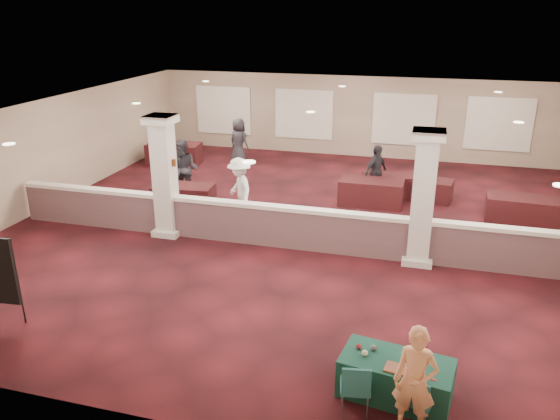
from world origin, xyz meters
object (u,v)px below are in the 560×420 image
(conf_chair_main, at_px, (417,397))
(far_table_back_left, at_px, (174,154))
(far_table_front_center, at_px, (371,192))
(far_table_back_right, at_px, (425,189))
(far_table_front_right, at_px, (522,210))
(attendee_a, at_px, (184,169))
(attendee_d, at_px, (239,141))
(far_table_front_left, at_px, (184,197))
(far_table_back_center, at_px, (391,186))
(woman, at_px, (415,382))
(attendee_c, at_px, (376,172))
(attendee_b, at_px, (239,189))
(near_table, at_px, (396,378))
(conf_chair_side, at_px, (356,385))

(conf_chair_main, distance_m, far_table_back_left, 15.30)
(conf_chair_main, relative_size, far_table_front_center, 0.43)
(far_table_back_right, bearing_deg, far_table_front_right, -27.42)
(attendee_a, relative_size, attendee_d, 1.07)
(far_table_front_left, distance_m, attendee_a, 1.12)
(conf_chair_main, bearing_deg, far_table_back_center, 113.63)
(woman, distance_m, attendee_d, 14.65)
(conf_chair_main, relative_size, attendee_a, 0.44)
(conf_chair_main, bearing_deg, far_table_front_center, 117.52)
(far_table_back_center, height_order, attendee_c, attendee_c)
(conf_chair_main, bearing_deg, attendee_b, 143.29)
(far_table_front_left, relative_size, far_table_back_center, 1.00)
(far_table_front_right, height_order, attendee_a, attendee_a)
(near_table, distance_m, far_table_back_left, 14.64)
(far_table_front_right, height_order, far_table_back_left, far_table_back_left)
(far_table_front_left, distance_m, attendee_d, 5.18)
(far_table_front_left, distance_m, far_table_back_center, 6.56)
(attendee_a, bearing_deg, far_table_back_center, 9.37)
(attendee_c, bearing_deg, far_table_back_right, -49.75)
(near_table, bearing_deg, attendee_a, 140.98)
(near_table, distance_m, far_table_back_right, 9.70)
(far_table_front_right, height_order, far_table_back_right, far_table_front_right)
(near_table, relative_size, woman, 1.01)
(far_table_front_center, bearing_deg, far_table_back_center, 59.28)
(far_table_back_center, relative_size, attendee_a, 0.95)
(far_table_front_center, bearing_deg, far_table_front_right, -6.23)
(conf_chair_main, height_order, far_table_front_center, conf_chair_main)
(far_table_front_left, xyz_separation_m, far_table_back_center, (5.95, 2.76, 0.00))
(conf_chair_side, relative_size, far_table_front_right, 0.46)
(far_table_front_left, height_order, attendee_a, attendee_a)
(woman, relative_size, attendee_c, 0.99)
(near_table, bearing_deg, conf_chair_main, -51.22)
(conf_chair_main, height_order, woman, woman)
(woman, height_order, far_table_front_right, woman)
(far_table_back_left, height_order, attendee_a, attendee_a)
(far_table_front_center, bearing_deg, attendee_c, 86.21)
(woman, distance_m, far_table_front_left, 10.42)
(far_table_back_center, xyz_separation_m, attendee_b, (-4.00, -3.20, 0.54))
(attendee_b, height_order, attendee_d, attendee_b)
(attendee_b, bearing_deg, far_table_back_center, 89.36)
(attendee_a, xyz_separation_m, attendee_d, (0.30, 4.27, -0.06))
(attendee_a, bearing_deg, attendee_b, -37.26)
(far_table_back_right, bearing_deg, far_table_back_center, 180.00)
(near_table, height_order, far_table_back_left, far_table_back_left)
(far_table_front_right, bearing_deg, attendee_d, 158.73)
(conf_chair_side, xyz_separation_m, far_table_back_right, (0.75, 10.28, -0.19))
(near_table, bearing_deg, attendee_d, 128.12)
(far_table_front_left, bearing_deg, conf_chair_main, -46.53)
(conf_chair_main, relative_size, attendee_c, 0.48)
(far_table_front_right, distance_m, attendee_d, 10.42)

